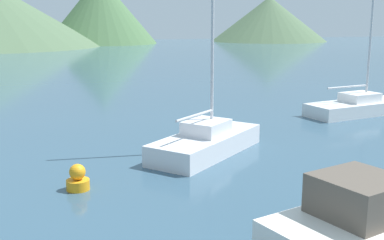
{
  "coord_description": "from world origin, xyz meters",
  "views": [
    {
      "loc": [
        -5.33,
        -4.25,
        5.24
      ],
      "look_at": [
        0.55,
        14.0,
        1.2
      ],
      "focal_mm": 45.0,
      "sensor_mm": 36.0,
      "label": 1
    }
  ],
  "objects": [
    {
      "name": "hill_far_east",
      "position": [
        48.34,
        102.08,
        5.23
      ],
      "size": [
        27.42,
        27.42,
        10.45
      ],
      "color": "#4C6647",
      "rests_on": "ground_plane"
    },
    {
      "name": "motorboat_near",
      "position": [
        2.4,
        4.64,
        0.52
      ],
      "size": [
        6.45,
        3.69,
        2.41
      ],
      "rotation": [
        0.0,
        0.0,
        0.26
      ],
      "color": "white",
      "rests_on": "ground_plane"
    },
    {
      "name": "sailboat_middle",
      "position": [
        0.84,
        13.09,
        0.54
      ],
      "size": [
        5.6,
        5.14,
        9.96
      ],
      "rotation": [
        0.0,
        0.0,
        0.69
      ],
      "color": "silver",
      "rests_on": "ground_plane"
    },
    {
      "name": "hill_east",
      "position": [
        8.47,
        103.12,
        7.16
      ],
      "size": [
        24.08,
        24.08,
        14.32
      ],
      "color": "#476B42",
      "rests_on": "ground_plane"
    },
    {
      "name": "sailboat_inner",
      "position": [
        11.7,
        18.08,
        0.46
      ],
      "size": [
        6.68,
        3.12,
        6.79
      ],
      "rotation": [
        0.0,
        0.0,
        0.17
      ],
      "color": "white",
      "rests_on": "ground_plane"
    },
    {
      "name": "buoy_marker",
      "position": [
        -4.35,
        10.43,
        0.34
      ],
      "size": [
        0.72,
        0.72,
        0.83
      ],
      "color": "orange",
      "rests_on": "ground_plane"
    }
  ]
}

